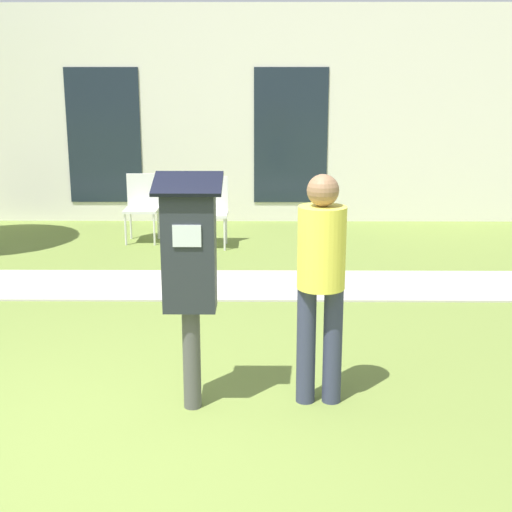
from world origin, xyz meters
name	(u,v)px	position (x,y,z in m)	size (l,w,h in m)	color
ground_plane	(102,446)	(0.00, 0.00, 0.00)	(40.00, 40.00, 0.00)	olive
sidewalk	(171,285)	(0.00, 3.39, 0.01)	(12.00, 1.10, 0.02)	#B7B2A8
building_facade	(198,115)	(0.00, 6.97, 1.60)	(10.00, 0.26, 3.20)	silver
parking_meter	(189,263)	(0.50, 0.53, 1.02)	(0.44, 0.31, 1.59)	#4C4C4C
person_standing	(321,272)	(1.36, 0.63, 0.93)	(0.32, 0.32, 1.58)	#333851
outdoor_chair_left	(142,202)	(-0.64, 5.53, 0.53)	(0.44, 0.44, 0.90)	silver
outdoor_chair_middle	(211,206)	(0.30, 5.25, 0.53)	(0.44, 0.44, 0.90)	silver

